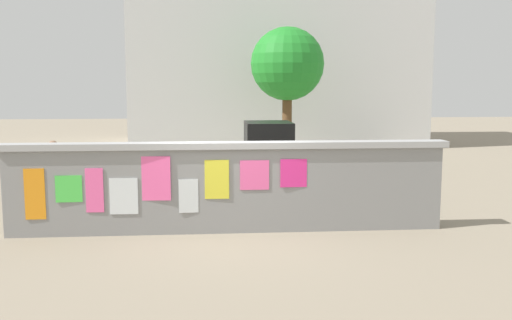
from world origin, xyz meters
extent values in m
plane|color=gray|center=(0.00, 8.00, 0.00)|extent=(60.00, 60.00, 0.00)
cube|color=gray|center=(0.00, 0.00, 0.81)|extent=(8.30, 0.30, 1.62)
cube|color=#A1A1A1|center=(0.00, 0.00, 1.68)|extent=(8.50, 0.42, 0.12)
cube|color=orange|center=(-3.55, -0.16, 0.82)|extent=(0.37, 0.02, 0.95)
cube|color=#4CD84C|center=(-2.94, -0.16, 0.91)|extent=(0.48, 0.03, 0.50)
cube|color=#F9599E|center=(-2.47, -0.16, 0.88)|extent=(0.32, 0.02, 0.83)
cube|color=silver|center=(-1.95, -0.16, 0.76)|extent=(0.52, 0.01, 0.68)
cube|color=#F9599E|center=(-1.34, -0.16, 1.08)|extent=(0.54, 0.04, 0.83)
cube|color=silver|center=(-0.75, -0.16, 0.74)|extent=(0.37, 0.03, 0.64)
cube|color=yellow|center=(-0.21, -0.16, 1.05)|extent=(0.46, 0.02, 0.74)
cube|color=#F9599E|center=(0.50, -0.16, 1.12)|extent=(0.55, 0.01, 0.56)
cube|color=#F42D8C|center=(1.24, -0.16, 1.15)|extent=(0.51, 0.03, 0.54)
cylinder|color=black|center=(1.30, 4.77, 0.35)|extent=(0.70, 0.20, 0.70)
cylinder|color=black|center=(1.31, 3.47, 0.35)|extent=(0.70, 0.20, 0.70)
cylinder|color=black|center=(-1.20, 4.77, 0.35)|extent=(0.70, 0.20, 0.70)
cylinder|color=black|center=(-1.19, 3.47, 0.35)|extent=(0.70, 0.20, 0.70)
cube|color=black|center=(1.20, 4.12, 1.10)|extent=(1.20, 1.50, 1.50)
cube|color=#334C59|center=(-0.60, 4.12, 0.80)|extent=(2.40, 1.51, 0.90)
cylinder|color=black|center=(3.61, 2.14, 0.30)|extent=(0.61, 0.17, 0.60)
cylinder|color=black|center=(2.32, 2.30, 0.30)|extent=(0.61, 0.19, 0.60)
cube|color=#197233|center=(2.97, 2.22, 0.58)|extent=(1.02, 0.36, 0.32)
cube|color=black|center=(2.77, 2.25, 0.76)|extent=(0.58, 0.29, 0.10)
cube|color=#262626|center=(3.52, 2.16, 0.85)|extent=(0.11, 0.56, 0.03)
cylinder|color=black|center=(-2.23, 1.23, 0.33)|extent=(0.66, 0.14, 0.66)
cylinder|color=black|center=(-1.19, 1.39, 0.33)|extent=(0.66, 0.14, 0.66)
cube|color=silver|center=(-1.71, 1.31, 0.51)|extent=(0.95, 0.18, 0.06)
cylinder|color=silver|center=(-1.56, 1.34, 0.73)|extent=(0.03, 0.03, 0.40)
cube|color=black|center=(-1.56, 1.34, 0.93)|extent=(0.21, 0.11, 0.05)
cube|color=black|center=(-2.18, 1.24, 0.88)|extent=(0.11, 0.44, 0.03)
cylinder|color=#338CBF|center=(-3.72, 1.94, 0.40)|extent=(0.12, 0.12, 0.80)
cylinder|color=#338CBF|center=(-3.73, 1.76, 0.40)|extent=(0.12, 0.12, 0.80)
cylinder|color=yellow|center=(-3.72, 1.85, 1.10)|extent=(0.36, 0.36, 0.60)
sphere|color=#8C664C|center=(-3.72, 1.85, 1.51)|extent=(0.22, 0.22, 0.22)
cylinder|color=brown|center=(2.65, 11.00, 1.32)|extent=(0.37, 0.37, 2.63)
sphere|color=#208627|center=(2.65, 11.00, 3.61)|extent=(2.79, 2.79, 2.79)
cube|color=silver|center=(2.82, 17.03, 4.26)|extent=(13.21, 6.72, 8.52)
camera|label=1|loc=(-0.35, -10.75, 2.81)|focal=40.03mm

